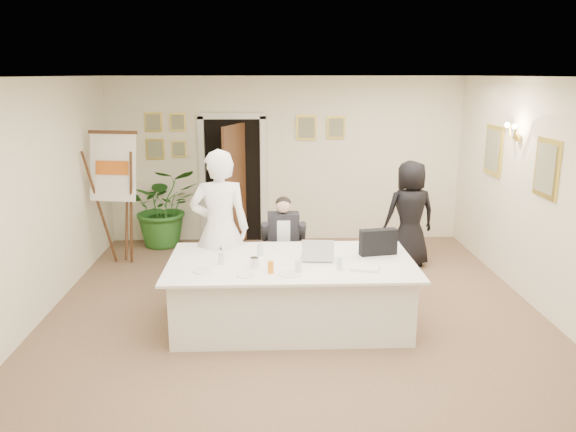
# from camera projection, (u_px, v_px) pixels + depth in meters

# --- Properties ---
(floor) EXTENTS (7.00, 7.00, 0.00)m
(floor) POSITION_uv_depth(u_px,v_px,m) (296.00, 324.00, 6.54)
(floor) COLOR brown
(floor) RESTS_ON ground
(ceiling) EXTENTS (6.00, 7.00, 0.02)m
(ceiling) POSITION_uv_depth(u_px,v_px,m) (297.00, 77.00, 5.85)
(ceiling) COLOR white
(ceiling) RESTS_ON wall_back
(wall_back) EXTENTS (6.00, 0.10, 2.80)m
(wall_back) POSITION_uv_depth(u_px,v_px,m) (286.00, 160.00, 9.58)
(wall_back) COLOR white
(wall_back) RESTS_ON floor
(wall_front) EXTENTS (6.00, 0.10, 2.80)m
(wall_front) POSITION_uv_depth(u_px,v_px,m) (332.00, 369.00, 2.80)
(wall_front) COLOR white
(wall_front) RESTS_ON floor
(wall_left) EXTENTS (0.10, 7.00, 2.80)m
(wall_left) POSITION_uv_depth(u_px,v_px,m) (20.00, 210.00, 6.09)
(wall_left) COLOR white
(wall_left) RESTS_ON floor
(wall_right) EXTENTS (0.10, 7.00, 2.80)m
(wall_right) POSITION_uv_depth(u_px,v_px,m) (562.00, 205.00, 6.30)
(wall_right) COLOR white
(wall_right) RESTS_ON floor
(doorway) EXTENTS (1.14, 0.86, 2.20)m
(doorway) POSITION_uv_depth(u_px,v_px,m) (234.00, 183.00, 9.47)
(doorway) COLOR black
(doorway) RESTS_ON floor
(pictures_back_wall) EXTENTS (3.40, 0.06, 0.80)m
(pictures_back_wall) POSITION_uv_depth(u_px,v_px,m) (238.00, 134.00, 9.42)
(pictures_back_wall) COLOR #DBC24A
(pictures_back_wall) RESTS_ON wall_back
(pictures_right_wall) EXTENTS (0.06, 2.20, 0.80)m
(pictures_right_wall) POSITION_uv_depth(u_px,v_px,m) (517.00, 158.00, 7.38)
(pictures_right_wall) COLOR #DBC24A
(pictures_right_wall) RESTS_ON wall_right
(wall_sconce) EXTENTS (0.20, 0.30, 0.24)m
(wall_sconce) POSITION_uv_depth(u_px,v_px,m) (514.00, 132.00, 7.29)
(wall_sconce) COLOR gold
(wall_sconce) RESTS_ON wall_right
(conference_table) EXTENTS (2.78, 1.48, 0.78)m
(conference_table) POSITION_uv_depth(u_px,v_px,m) (291.00, 292.00, 6.45)
(conference_table) COLOR white
(conference_table) RESTS_ON floor
(seated_man) EXTENTS (0.59, 0.63, 1.31)m
(seated_man) POSITION_uv_depth(u_px,v_px,m) (283.00, 245.00, 7.35)
(seated_man) COLOR black
(seated_man) RESTS_ON floor
(flip_chart) EXTENTS (0.72, 0.50, 1.99)m
(flip_chart) POSITION_uv_depth(u_px,v_px,m) (119.00, 205.00, 8.40)
(flip_chart) COLOR #3B2513
(flip_chart) RESTS_ON floor
(standing_man) EXTENTS (0.74, 0.51, 1.97)m
(standing_man) POSITION_uv_depth(u_px,v_px,m) (220.00, 229.00, 6.85)
(standing_man) COLOR white
(standing_man) RESTS_ON floor
(standing_woman) EXTENTS (0.86, 0.64, 1.61)m
(standing_woman) POSITION_uv_depth(u_px,v_px,m) (410.00, 214.00, 8.34)
(standing_woman) COLOR black
(standing_woman) RESTS_ON floor
(potted_palm) EXTENTS (1.39, 1.26, 1.34)m
(potted_palm) POSITION_uv_depth(u_px,v_px,m) (164.00, 207.00, 9.40)
(potted_palm) COLOR #286421
(potted_palm) RESTS_ON floor
(laptop) EXTENTS (0.39, 0.40, 0.28)m
(laptop) POSITION_uv_depth(u_px,v_px,m) (317.00, 247.00, 6.39)
(laptop) COLOR #B7BABC
(laptop) RESTS_ON conference_table
(laptop_bag) EXTENTS (0.45, 0.20, 0.31)m
(laptop_bag) POSITION_uv_depth(u_px,v_px,m) (378.00, 242.00, 6.54)
(laptop_bag) COLOR black
(laptop_bag) RESTS_ON conference_table
(paper_stack) EXTENTS (0.35, 0.29, 0.03)m
(paper_stack) POSITION_uv_depth(u_px,v_px,m) (365.00, 268.00, 6.08)
(paper_stack) COLOR white
(paper_stack) RESTS_ON conference_table
(plate_left) EXTENTS (0.25, 0.25, 0.01)m
(plate_left) POSITION_uv_depth(u_px,v_px,m) (203.00, 271.00, 6.02)
(plate_left) COLOR white
(plate_left) RESTS_ON conference_table
(plate_mid) EXTENTS (0.21, 0.21, 0.01)m
(plate_mid) POSITION_uv_depth(u_px,v_px,m) (246.00, 275.00, 5.88)
(plate_mid) COLOR white
(plate_mid) RESTS_ON conference_table
(plate_near) EXTENTS (0.29, 0.29, 0.01)m
(plate_near) POSITION_uv_depth(u_px,v_px,m) (290.00, 274.00, 5.90)
(plate_near) COLOR white
(plate_near) RESTS_ON conference_table
(glass_a) EXTENTS (0.07, 0.07, 0.14)m
(glass_a) POSITION_uv_depth(u_px,v_px,m) (221.00, 258.00, 6.23)
(glass_a) COLOR silver
(glass_a) RESTS_ON conference_table
(glass_b) EXTENTS (0.08, 0.08, 0.14)m
(glass_b) POSITION_uv_depth(u_px,v_px,m) (298.00, 267.00, 5.95)
(glass_b) COLOR silver
(glass_b) RESTS_ON conference_table
(glass_c) EXTENTS (0.07, 0.07, 0.14)m
(glass_c) POSITION_uv_depth(u_px,v_px,m) (339.00, 264.00, 6.05)
(glass_c) COLOR silver
(glass_c) RESTS_ON conference_table
(glass_d) EXTENTS (0.08, 0.08, 0.14)m
(glass_d) POSITION_uv_depth(u_px,v_px,m) (260.00, 250.00, 6.53)
(glass_d) COLOR silver
(glass_d) RESTS_ON conference_table
(oj_glass) EXTENTS (0.08, 0.08, 0.13)m
(oj_glass) POSITION_uv_depth(u_px,v_px,m) (271.00, 267.00, 5.95)
(oj_glass) COLOR orange
(oj_glass) RESTS_ON conference_table
(steel_jug) EXTENTS (0.10, 0.10, 0.11)m
(steel_jug) POSITION_uv_depth(u_px,v_px,m) (255.00, 262.00, 6.13)
(steel_jug) COLOR silver
(steel_jug) RESTS_ON conference_table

